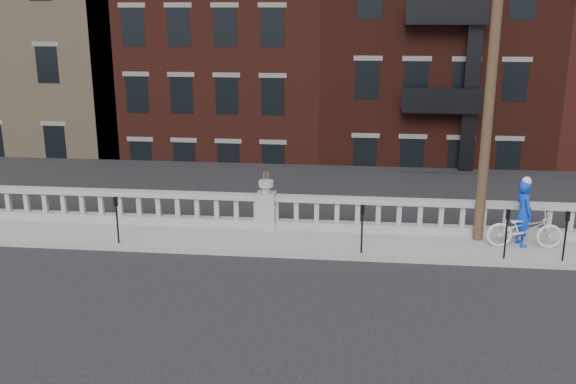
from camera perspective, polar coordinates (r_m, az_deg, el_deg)
name	(u,v)px	position (r m, az deg, el deg)	size (l,w,h in m)	color
ground	(244,285)	(15.94, -3.97, -8.27)	(120.00, 120.00, 0.00)	black
sidewalk	(262,240)	(18.65, -2.34, -4.33)	(32.00, 2.20, 0.15)	gray
balustrade	(266,212)	(19.36, -1.94, -1.80)	(28.00, 0.34, 1.03)	gray
planter_pedestal	(266,206)	(19.30, -1.94, -1.26)	(0.55, 0.55, 1.76)	gray
lower_level	(323,80)	(37.61, 3.12, 9.90)	(80.00, 44.00, 20.80)	#605E59
utility_pole	(493,60)	(18.29, 17.74, 11.14)	(1.60, 0.28, 10.00)	#422D1E
parking_meter_a	(117,215)	(18.59, -14.98, -1.95)	(0.10, 0.09, 1.36)	black
parking_meter_b	(362,223)	(17.35, 6.61, -2.77)	(0.10, 0.09, 1.36)	black
parking_meter_c	(507,228)	(17.79, 18.86, -3.07)	(0.10, 0.09, 1.36)	black
parking_meter_d	(566,230)	(18.19, 23.48, -3.15)	(0.10, 0.09, 1.36)	black
bicycle	(525,229)	(18.91, 20.29, -3.10)	(0.71, 2.03, 1.07)	silver
cyclist	(523,213)	(18.95, 20.19, -1.78)	(0.68, 0.45, 1.87)	#0D3ACF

